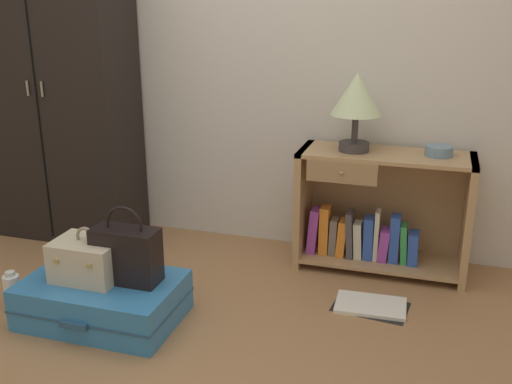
% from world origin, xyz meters
% --- Properties ---
extents(ground_plane, '(9.00, 9.00, 0.00)m').
position_xyz_m(ground_plane, '(0.00, 0.00, 0.00)').
color(ground_plane, '#9E7047').
extents(back_wall, '(6.40, 0.10, 2.60)m').
position_xyz_m(back_wall, '(0.00, 1.50, 1.30)').
color(back_wall, beige).
rests_on(back_wall, ground_plane).
extents(wardrobe, '(0.92, 0.47, 2.00)m').
position_xyz_m(wardrobe, '(-1.27, 1.20, 1.00)').
color(wardrobe, black).
rests_on(wardrobe, ground_plane).
extents(bookshelf, '(0.96, 0.38, 0.70)m').
position_xyz_m(bookshelf, '(0.75, 1.25, 0.33)').
color(bookshelf, tan).
rests_on(bookshelf, ground_plane).
extents(table_lamp, '(0.28, 0.28, 0.43)m').
position_xyz_m(table_lamp, '(0.60, 1.23, 0.99)').
color(table_lamp, '#3D3838').
rests_on(table_lamp, bookshelf).
extents(bowl, '(0.15, 0.15, 0.06)m').
position_xyz_m(bowl, '(1.06, 1.26, 0.72)').
color(bowl, slate).
rests_on(bowl, bookshelf).
extents(suitcase_large, '(0.76, 0.51, 0.21)m').
position_xyz_m(suitcase_large, '(-0.45, 0.24, 0.11)').
color(suitcase_large, teal).
rests_on(suitcase_large, ground_plane).
extents(train_case, '(0.32, 0.25, 0.27)m').
position_xyz_m(train_case, '(-0.52, 0.25, 0.31)').
color(train_case, beige).
rests_on(train_case, suitcase_large).
extents(handbag, '(0.32, 0.15, 0.38)m').
position_xyz_m(handbag, '(-0.33, 0.28, 0.35)').
color(handbag, black).
rests_on(handbag, suitcase_large).
extents(bottle, '(0.08, 0.08, 0.20)m').
position_xyz_m(bottle, '(-0.96, 0.21, 0.09)').
color(bottle, white).
rests_on(bottle, ground_plane).
extents(open_book_on_floor, '(0.40, 0.28, 0.02)m').
position_xyz_m(open_book_on_floor, '(0.80, 0.75, 0.01)').
color(open_book_on_floor, white).
rests_on(open_book_on_floor, ground_plane).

